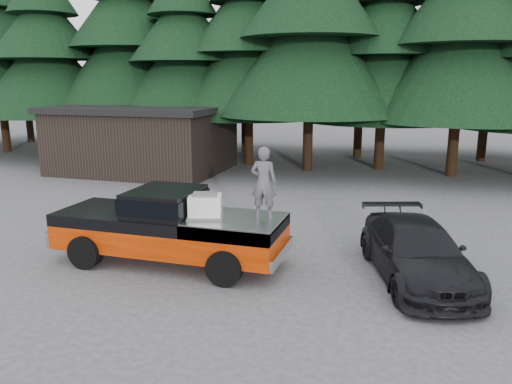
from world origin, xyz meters
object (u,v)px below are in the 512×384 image
(pickup_truck, at_px, (170,238))
(man_on_bed, at_px, (264,183))
(utility_building, at_px, (144,138))
(parked_car, at_px, (416,251))
(air_compressor, at_px, (205,207))

(pickup_truck, relative_size, man_on_bed, 3.45)
(pickup_truck, distance_m, utility_building, 13.74)
(man_on_bed, xyz_separation_m, parked_car, (3.59, 0.45, -1.52))
(parked_car, xyz_separation_m, utility_building, (-13.25, 10.94, 0.99))
(air_compressor, height_order, parked_car, air_compressor)
(pickup_truck, bearing_deg, parked_car, 6.65)
(air_compressor, relative_size, utility_building, 0.09)
(pickup_truck, xyz_separation_m, man_on_bed, (2.41, 0.25, 1.53))
(pickup_truck, height_order, parked_car, parked_car)
(air_compressor, bearing_deg, pickup_truck, 153.87)
(parked_car, bearing_deg, man_on_bed, 169.59)
(pickup_truck, distance_m, parked_car, 6.05)
(air_compressor, distance_m, parked_car, 5.11)
(air_compressor, xyz_separation_m, utility_building, (-8.29, 11.79, 0.07))
(air_compressor, relative_size, parked_car, 0.17)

